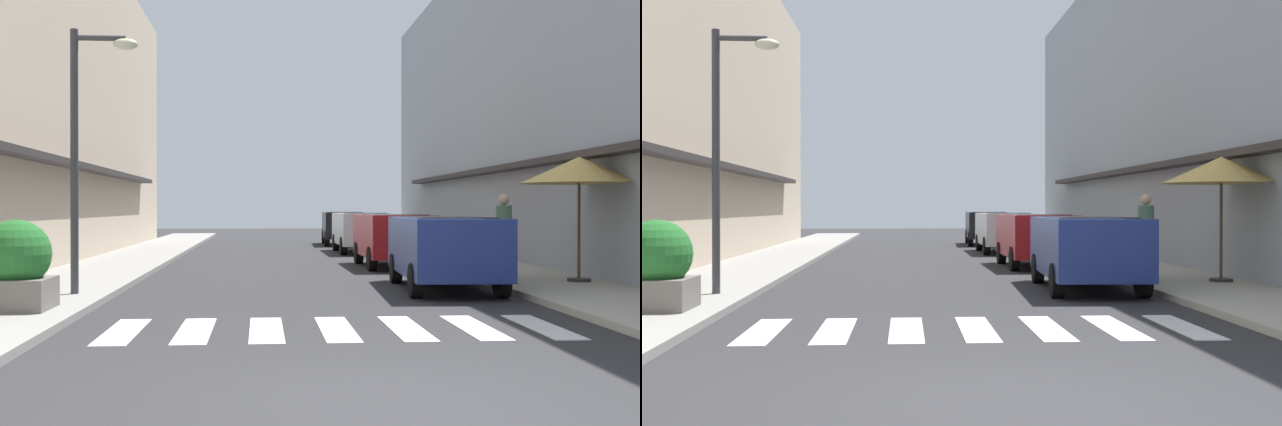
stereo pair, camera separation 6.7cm
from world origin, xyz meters
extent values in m
plane|color=#2B2B2D|center=(0.00, 14.63, 0.00)|extent=(80.48, 80.48, 0.00)
cube|color=gray|center=(-4.98, 14.63, 0.06)|extent=(2.55, 51.22, 0.12)
cube|color=#ADA899|center=(4.98, 14.63, 0.06)|extent=(2.55, 51.22, 0.12)
cube|color=#332D2D|center=(-6.00, 15.46, 2.80)|extent=(0.50, 24.45, 0.16)
cube|color=#939EA8|center=(8.75, 15.46, 5.24)|extent=(5.00, 34.93, 10.48)
cube|color=#332D2D|center=(6.00, 15.46, 2.80)|extent=(0.50, 24.45, 0.16)
cube|color=silver|center=(-2.85, 4.01, 0.01)|extent=(0.45, 2.20, 0.01)
cube|color=silver|center=(-1.90, 4.01, 0.01)|extent=(0.45, 2.20, 0.01)
cube|color=silver|center=(-0.95, 4.01, 0.01)|extent=(0.45, 2.20, 0.01)
cube|color=silver|center=(0.00, 4.01, 0.01)|extent=(0.45, 2.20, 0.01)
cube|color=silver|center=(0.95, 4.01, 0.01)|extent=(0.45, 2.20, 0.01)
cube|color=silver|center=(1.90, 4.01, 0.01)|extent=(0.45, 2.20, 0.01)
cube|color=silver|center=(2.85, 4.01, 0.01)|extent=(0.45, 2.20, 0.01)
cube|color=navy|center=(2.66, 8.84, 0.89)|extent=(1.96, 4.34, 1.13)
cube|color=black|center=(2.66, 8.62, 1.19)|extent=(1.58, 2.45, 0.56)
cylinder|color=black|center=(1.93, 10.28, 0.32)|extent=(0.25, 0.65, 0.64)
cylinder|color=black|center=(3.52, 10.20, 0.32)|extent=(0.25, 0.65, 0.64)
cylinder|color=black|center=(1.79, 7.47, 0.32)|extent=(0.25, 0.65, 0.64)
cylinder|color=black|center=(3.38, 7.39, 0.32)|extent=(0.25, 0.65, 0.64)
cube|color=maroon|center=(2.66, 14.77, 0.89)|extent=(1.78, 3.94, 1.13)
cube|color=black|center=(2.66, 14.57, 1.19)|extent=(1.48, 2.21, 0.56)
cylinder|color=black|center=(1.85, 16.06, 0.32)|extent=(0.22, 0.64, 0.64)
cylinder|color=black|center=(3.44, 16.07, 0.32)|extent=(0.22, 0.64, 0.64)
cylinder|color=black|center=(1.87, 13.47, 0.32)|extent=(0.22, 0.64, 0.64)
cylinder|color=black|center=(3.46, 13.48, 0.32)|extent=(0.22, 0.64, 0.64)
cube|color=silver|center=(2.66, 21.62, 0.89)|extent=(1.76, 4.21, 1.13)
cube|color=black|center=(2.66, 21.41, 1.19)|extent=(1.47, 2.36, 0.56)
cylinder|color=black|center=(1.86, 23.01, 0.32)|extent=(0.22, 0.64, 0.64)
cylinder|color=black|center=(3.45, 23.01, 0.32)|extent=(0.22, 0.64, 0.64)
cylinder|color=black|center=(1.86, 20.23, 0.32)|extent=(0.22, 0.64, 0.64)
cylinder|color=black|center=(3.45, 20.23, 0.32)|extent=(0.22, 0.64, 0.64)
cube|color=black|center=(2.66, 27.62, 0.89)|extent=(1.90, 4.03, 1.13)
cube|color=black|center=(2.66, 27.42, 1.19)|extent=(1.56, 2.27, 0.56)
cylinder|color=black|center=(1.91, 28.96, 0.32)|extent=(0.24, 0.65, 0.64)
cylinder|color=black|center=(3.50, 28.89, 0.32)|extent=(0.24, 0.65, 0.64)
cylinder|color=black|center=(1.81, 26.34, 0.32)|extent=(0.24, 0.65, 0.64)
cylinder|color=black|center=(3.40, 26.28, 0.32)|extent=(0.24, 0.65, 0.64)
cylinder|color=#38383D|center=(-4.33, 7.61, 2.47)|extent=(0.14, 0.14, 4.70)
cylinder|color=#38383D|center=(-3.88, 7.61, 4.67)|extent=(0.90, 0.10, 0.10)
ellipsoid|color=beige|center=(-3.43, 7.61, 4.57)|extent=(0.44, 0.28, 0.20)
cylinder|color=#262626|center=(5.58, 9.15, 0.15)|extent=(0.48, 0.48, 0.06)
cylinder|color=#4C3823|center=(5.58, 9.15, 1.28)|extent=(0.06, 0.06, 2.32)
cone|color=#D8B259|center=(5.58, 9.15, 2.44)|extent=(2.42, 2.42, 0.55)
cube|color=slate|center=(-4.69, 5.51, 0.36)|extent=(1.02, 1.02, 0.47)
sphere|color=#236628|center=(-4.69, 5.51, 0.96)|extent=(1.04, 1.04, 1.04)
cylinder|color=#282B33|center=(4.23, 9.91, 0.56)|extent=(0.26, 0.26, 0.88)
cylinder|color=#4C7259|center=(4.23, 9.91, 1.35)|extent=(0.34, 0.34, 0.70)
sphere|color=tan|center=(4.23, 9.91, 1.82)|extent=(0.24, 0.24, 0.24)
camera|label=1|loc=(-1.03, -6.32, 1.65)|focal=43.05mm
camera|label=2|loc=(-0.96, -6.32, 1.65)|focal=43.05mm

